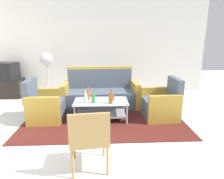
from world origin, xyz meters
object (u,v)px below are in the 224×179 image
Objects in this scene: bottle_brown at (111,98)px; bottle_orange at (88,95)px; bottle_green at (93,99)px; cup at (112,98)px; armchair_left at (45,106)px; coffee_table at (101,107)px; tv_stand at (8,88)px; television at (6,71)px; bottle_clear at (86,98)px; pedestal_fan at (46,62)px; couch at (101,95)px; wicker_chair at (89,136)px; armchair_right at (161,105)px.

bottle_brown reaches higher than bottle_orange.
cup is (0.39, 0.13, -0.03)m from bottle_green.
bottle_green is 0.75× the size of bottle_brown.
armchair_left reaches higher than coffee_table.
tv_stand is 0.50m from television.
pedestal_fan reaches higher than bottle_clear.
couch is 1.00m from bottle_brown.
bottle_brown is 0.35× the size of wicker_chair.
wicker_chair is (-1.41, -1.69, 0.21)m from armchair_right.
couch is at bearing 81.44° from wicker_chair.
armchair_right is 2.86× the size of bottle_brown.
armchair_left is 1.40m from cup.
bottle_orange reaches higher than bottle_clear.
armchair_right is at bearing -2.27° from bottle_orange.
bottle_brown is at bearing -33.77° from tv_stand.
television is (-2.42, 1.64, 0.24)m from bottle_orange.
armchair_right is 1.24× the size of television.
couch is 2.15× the size of armchair_right.
bottle_orange is 0.51m from cup.
bottle_green is 0.32× the size of television.
tv_stand is 0.63× the size of pedestal_fan.
bottle_green is 3.15m from tv_stand.
coffee_table is 3.94× the size of bottle_orange.
cup is 1.70m from wicker_chair.
armchair_left is 1.98m from wicker_chair.
armchair_right reaches higher than coffee_table.
pedestal_fan is (-1.55, 1.80, 0.74)m from coffee_table.
couch is 8.25× the size of bottle_green.
armchair_left is at bearing 170.86° from bottle_green.
coffee_table is 4.16× the size of bottle_clear.
bottle_brown is at bearing -8.62° from bottle_clear.
bottle_clear is (0.85, -0.15, 0.22)m from armchair_left.
television is at bearing 149.36° from cup.
armchair_left reaches higher than wicker_chair.
bottle_brown is at bearing -40.91° from coffee_table.
bottle_green is 0.84× the size of bottle_clear.
coffee_table is at bearing -33.20° from tv_stand.
tv_stand is at bearing -177.47° from pedestal_fan.
coffee_table is at bearing 79.58° from wicker_chair.
bottle_green is at bearing -62.88° from bottle_orange.
bottle_green is at bearing -53.76° from pedestal_fan.
bottle_brown is at bearing 71.60° from wicker_chair.
television reaches higher than bottle_brown.
couch reaches higher than wicker_chair.
couch reaches higher than bottle_green.
bottle_clear reaches higher than bottle_green.
bottle_clear is at bearing 171.38° from bottle_brown.
armchair_left is 3.83× the size of bottle_green.
television reaches higher than armchair_right.
bottle_green is at bearing -4.32° from bottle_clear.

